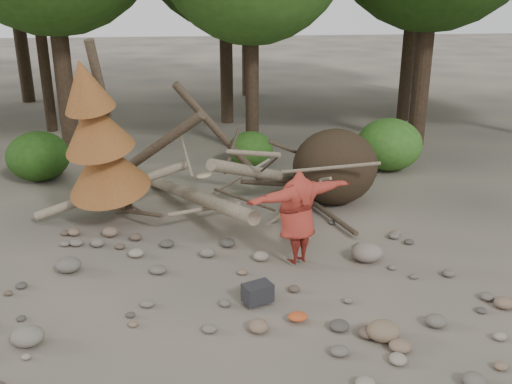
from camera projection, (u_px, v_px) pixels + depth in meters
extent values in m
plane|color=#514C44|center=(254.00, 289.00, 10.70)|extent=(120.00, 120.00, 0.00)
ellipsoid|color=#332619|center=(335.00, 167.00, 14.67)|extent=(2.20, 1.87, 1.98)
cylinder|color=gray|center=(196.00, 197.00, 13.86)|extent=(2.61, 5.11, 1.08)
cylinder|color=gray|center=(266.00, 174.00, 14.41)|extent=(3.18, 3.71, 1.90)
cylinder|color=brown|center=(146.00, 154.00, 14.29)|extent=(3.08, 1.91, 2.49)
cylinder|color=gray|center=(302.00, 203.00, 14.03)|extent=(1.13, 4.98, 0.43)
cylinder|color=brown|center=(221.00, 135.00, 14.55)|extent=(2.39, 1.03, 2.89)
cylinder|color=gray|center=(113.00, 190.00, 13.87)|extent=(3.71, 0.86, 1.20)
cylinder|color=#4C3F30|center=(133.00, 212.00, 13.60)|extent=(1.52, 1.70, 0.49)
cylinder|color=gray|center=(242.00, 176.00, 14.57)|extent=(1.57, 0.85, 0.69)
cylinder|color=#4C3F30|center=(300.00, 154.00, 15.08)|extent=(1.92, 1.25, 1.10)
cylinder|color=gray|center=(186.00, 154.00, 13.99)|extent=(0.37, 1.42, 0.85)
cylinder|color=#4C3F30|center=(328.00, 214.00, 13.89)|extent=(0.79, 2.54, 0.12)
cylinder|color=gray|center=(205.00, 209.00, 13.36)|extent=(1.78, 1.11, 0.29)
cylinder|color=#4C3F30|center=(111.00, 132.00, 13.19)|extent=(0.67, 1.13, 4.35)
cone|color=brown|center=(105.00, 165.00, 13.12)|extent=(2.06, 2.13, 1.86)
cone|color=brown|center=(95.00, 124.00, 12.58)|extent=(1.71, 1.78, 1.65)
cone|color=brown|center=(85.00, 85.00, 12.09)|extent=(1.23, 1.30, 1.41)
cylinder|color=#38281C|center=(57.00, 17.00, 17.52)|extent=(0.56, 0.56, 8.96)
cylinder|color=#38281C|center=(252.00, 47.00, 18.21)|extent=(0.44, 0.44, 7.14)
cylinder|color=#38281C|center=(428.00, 7.00, 19.04)|extent=(0.60, 0.60, 9.45)
cylinder|color=#38281C|center=(41.00, 32.00, 21.33)|extent=(0.42, 0.42, 7.56)
cylinder|color=#38281C|center=(226.00, 16.00, 22.59)|extent=(0.52, 0.52, 8.54)
cylinder|color=#38281C|center=(411.00, 21.00, 23.11)|extent=(0.50, 0.50, 8.12)
cylinder|color=#38281C|center=(247.00, 8.00, 28.61)|extent=(0.54, 0.54, 8.75)
cylinder|color=#38281C|center=(422.00, 17.00, 29.29)|extent=(0.46, 0.46, 7.84)
ellipsoid|color=#234B14|center=(38.00, 156.00, 16.58)|extent=(1.80, 1.80, 1.44)
ellipsoid|color=#2E5F1B|center=(251.00, 149.00, 17.89)|extent=(1.40, 1.40, 1.12)
ellipsoid|color=#397123|center=(389.00, 144.00, 17.53)|extent=(2.00, 2.00, 1.60)
imported|color=maroon|center=(297.00, 217.00, 11.31)|extent=(2.46, 1.57, 1.95)
cylinder|color=#917E5B|center=(204.00, 175.00, 11.22)|extent=(0.39, 0.39, 0.09)
cube|color=black|center=(258.00, 296.00, 10.15)|extent=(0.60, 0.51, 0.34)
ellipsoid|color=#336B2B|center=(251.00, 289.00, 10.55)|extent=(0.39, 0.32, 0.15)
ellipsoid|color=#AA421D|center=(298.00, 319.00, 9.63)|extent=(0.34, 0.28, 0.12)
ellipsoid|color=slate|center=(28.00, 336.00, 8.99)|extent=(0.52, 0.47, 0.31)
ellipsoid|color=#78614B|center=(384.00, 331.00, 9.12)|extent=(0.54, 0.48, 0.32)
ellipsoid|color=gray|center=(367.00, 252.00, 11.76)|extent=(0.64, 0.57, 0.38)
ellipsoid|color=#615A52|center=(68.00, 265.00, 11.32)|extent=(0.50, 0.45, 0.30)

